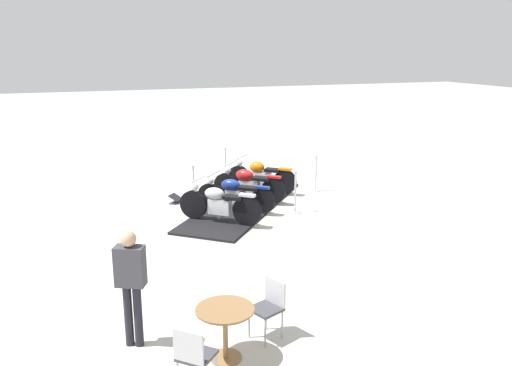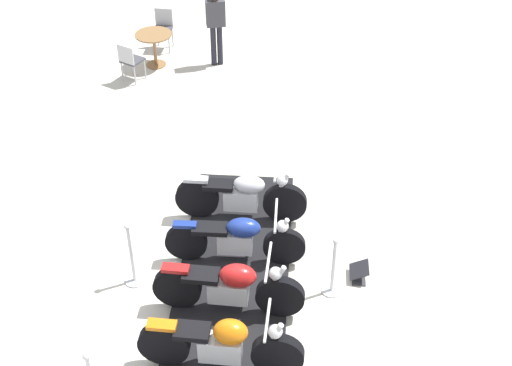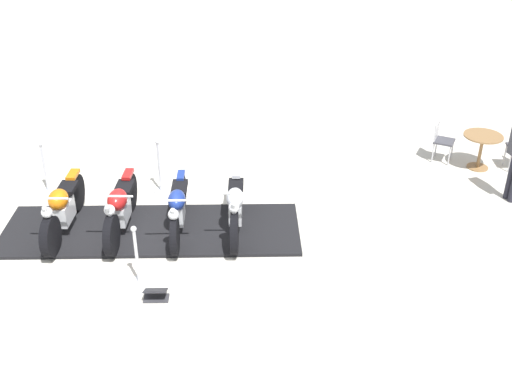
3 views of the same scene
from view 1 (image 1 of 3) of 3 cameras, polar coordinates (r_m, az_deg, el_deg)
ground_plane at (r=13.77m, az=-1.47°, el=-2.60°), size 80.00×80.00×0.00m
display_platform at (r=13.76m, az=-1.47°, el=-2.48°), size 4.56×4.97×0.06m
motorcycle_copper at (r=14.97m, az=0.50°, el=0.82°), size 1.65×1.54×0.98m
motorcycle_maroon at (r=14.08m, az=-0.85°, el=-0.05°), size 1.62×1.52×0.99m
motorcycle_navy at (r=13.20m, az=-2.39°, el=-1.11°), size 1.67×1.42×0.93m
motorcycle_chrome at (r=12.33m, az=-4.10°, el=-2.24°), size 1.65×1.48×1.02m
stanchion_right_front at (r=16.14m, az=-3.37°, el=1.50°), size 0.28×0.28×1.12m
stanchion_left_front at (r=15.28m, az=6.57°, el=0.36°), size 0.34×0.34×1.07m
stanchion_left_mid at (r=13.22m, az=4.33°, el=-1.62°), size 0.30×0.30×1.11m
stanchion_right_mid at (r=14.24m, az=-6.86°, el=-0.59°), size 0.29×0.29×1.02m
info_placard at (r=14.24m, az=-8.84°, el=-1.85°), size 0.43×0.44×0.23m
cafe_table at (r=7.16m, az=-3.41°, el=-14.88°), size 0.79×0.79×0.74m
cafe_chair_near_table at (r=7.66m, az=1.45°, el=-13.21°), size 0.52×0.52×0.86m
cafe_chair_across_table at (r=6.56m, az=-6.85°, el=-18.21°), size 0.57×0.57×0.91m
bystander_person at (r=7.43m, az=-13.59°, el=-10.12°), size 0.46×0.38×1.71m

